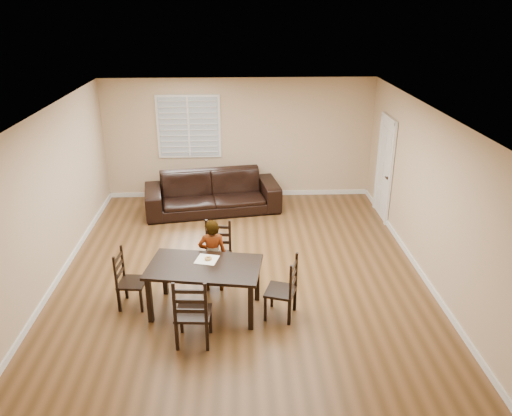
{
  "coord_description": "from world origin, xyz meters",
  "views": [
    {
      "loc": [
        -0.04,
        -7.4,
        4.25
      ],
      "look_at": [
        0.26,
        0.33,
        1.0
      ],
      "focal_mm": 35.0,
      "sensor_mm": 36.0,
      "label": 1
    }
  ],
  "objects_px": {
    "chair_right": "(289,291)",
    "child": "(213,256)",
    "sofa": "(212,192)",
    "donut": "(208,258)",
    "chair_left": "(125,281)",
    "chair_far": "(192,317)",
    "dining_table": "(204,271)",
    "chair_near": "(218,252)"
  },
  "relations": [
    {
      "from": "chair_left",
      "to": "chair_right",
      "type": "bearing_deg",
      "value": -94.19
    },
    {
      "from": "child",
      "to": "sofa",
      "type": "height_order",
      "value": "child"
    },
    {
      "from": "chair_far",
      "to": "sofa",
      "type": "height_order",
      "value": "chair_far"
    },
    {
      "from": "child",
      "to": "chair_left",
      "type": "bearing_deg",
      "value": 15.11
    },
    {
      "from": "dining_table",
      "to": "chair_near",
      "type": "distance_m",
      "value": 1.04
    },
    {
      "from": "chair_right",
      "to": "child",
      "type": "bearing_deg",
      "value": -106.97
    },
    {
      "from": "child",
      "to": "sofa",
      "type": "distance_m",
      "value": 3.21
    },
    {
      "from": "dining_table",
      "to": "chair_near",
      "type": "height_order",
      "value": "chair_near"
    },
    {
      "from": "child",
      "to": "donut",
      "type": "bearing_deg",
      "value": 82.07
    },
    {
      "from": "chair_near",
      "to": "child",
      "type": "xyz_separation_m",
      "value": [
        -0.07,
        -0.43,
        0.16
      ]
    },
    {
      "from": "dining_table",
      "to": "sofa",
      "type": "xyz_separation_m",
      "value": [
        -0.05,
        3.77,
        -0.25
      ]
    },
    {
      "from": "chair_right",
      "to": "child",
      "type": "height_order",
      "value": "child"
    },
    {
      "from": "chair_far",
      "to": "chair_left",
      "type": "relative_size",
      "value": 1.12
    },
    {
      "from": "chair_right",
      "to": "donut",
      "type": "bearing_deg",
      "value": -90.18
    },
    {
      "from": "chair_right",
      "to": "child",
      "type": "xyz_separation_m",
      "value": [
        -1.1,
        0.78,
        0.17
      ]
    },
    {
      "from": "sofa",
      "to": "chair_right",
      "type": "bearing_deg",
      "value": -81.85
    },
    {
      "from": "dining_table",
      "to": "chair_right",
      "type": "height_order",
      "value": "chair_right"
    },
    {
      "from": "chair_near",
      "to": "sofa",
      "type": "bearing_deg",
      "value": 101.81
    },
    {
      "from": "dining_table",
      "to": "sofa",
      "type": "bearing_deg",
      "value": 99.97
    },
    {
      "from": "chair_near",
      "to": "child",
      "type": "distance_m",
      "value": 0.46
    },
    {
      "from": "chair_near",
      "to": "donut",
      "type": "bearing_deg",
      "value": -90.1
    },
    {
      "from": "donut",
      "to": "sofa",
      "type": "bearing_deg",
      "value": 91.62
    },
    {
      "from": "chair_left",
      "to": "chair_right",
      "type": "distance_m",
      "value": 2.42
    },
    {
      "from": "chair_far",
      "to": "child",
      "type": "distance_m",
      "value": 1.43
    },
    {
      "from": "chair_near",
      "to": "sofa",
      "type": "xyz_separation_m",
      "value": [
        -0.21,
        2.77,
        -0.03
      ]
    },
    {
      "from": "sofa",
      "to": "chair_far",
      "type": "bearing_deg",
      "value": -100.07
    },
    {
      "from": "dining_table",
      "to": "child",
      "type": "height_order",
      "value": "child"
    },
    {
      "from": "chair_near",
      "to": "chair_left",
      "type": "xyz_separation_m",
      "value": [
        -1.35,
        -0.82,
        -0.03
      ]
    },
    {
      "from": "chair_left",
      "to": "donut",
      "type": "xyz_separation_m",
      "value": [
        1.24,
        -0.01,
        0.36
      ]
    },
    {
      "from": "chair_right",
      "to": "dining_table",
      "type": "bearing_deg",
      "value": -81.62
    },
    {
      "from": "chair_left",
      "to": "chair_far",
      "type": "bearing_deg",
      "value": -128.61
    },
    {
      "from": "donut",
      "to": "dining_table",
      "type": "bearing_deg",
      "value": -105.49
    },
    {
      "from": "chair_far",
      "to": "chair_left",
      "type": "bearing_deg",
      "value": -40.35
    },
    {
      "from": "sofa",
      "to": "child",
      "type": "bearing_deg",
      "value": -96.61
    },
    {
      "from": "chair_near",
      "to": "chair_left",
      "type": "distance_m",
      "value": 1.58
    },
    {
      "from": "chair_far",
      "to": "donut",
      "type": "xyz_separation_m",
      "value": [
        0.17,
        1.02,
        0.31
      ]
    },
    {
      "from": "dining_table",
      "to": "donut",
      "type": "relative_size",
      "value": 15.82
    },
    {
      "from": "dining_table",
      "to": "chair_left",
      "type": "distance_m",
      "value": 1.23
    },
    {
      "from": "chair_right",
      "to": "donut",
      "type": "height_order",
      "value": "chair_right"
    },
    {
      "from": "chair_near",
      "to": "chair_left",
      "type": "bearing_deg",
      "value": -141.33
    },
    {
      "from": "chair_right",
      "to": "sofa",
      "type": "distance_m",
      "value": 4.18
    },
    {
      "from": "chair_far",
      "to": "donut",
      "type": "relative_size",
      "value": 9.37
    }
  ]
}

